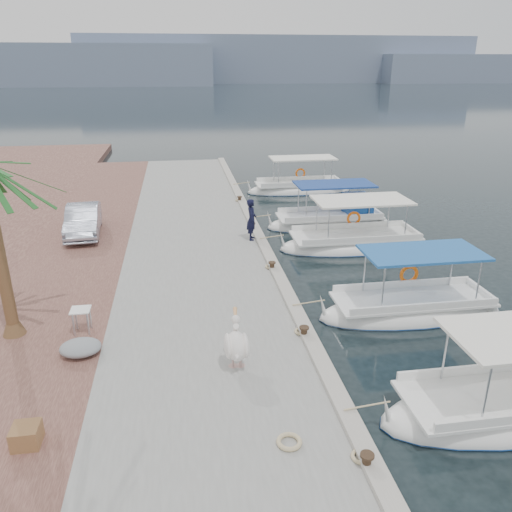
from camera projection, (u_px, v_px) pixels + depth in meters
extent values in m
plane|color=black|center=(289.00, 299.00, 17.73)|extent=(400.00, 400.00, 0.00)
cube|color=gray|center=(198.00, 248.00, 21.82)|extent=(6.00, 40.00, 0.50)
cube|color=#A39D90|center=(260.00, 238.00, 22.10)|extent=(0.44, 40.00, 0.12)
cube|color=brown|center=(79.00, 254.00, 21.10)|extent=(4.00, 40.00, 0.50)
cube|color=slate|center=(17.00, 65.00, 181.65)|extent=(140.00, 40.00, 14.00)
cube|color=slate|center=(276.00, 60.00, 213.63)|extent=(160.00, 40.00, 18.00)
cube|color=slate|center=(502.00, 68.00, 219.96)|extent=(120.00, 40.00, 11.00)
cylinder|color=silver|center=(486.00, 395.00, 10.40)|extent=(0.05, 0.05, 1.60)
torus|color=#FF640D|center=(506.00, 353.00, 12.56)|extent=(0.68, 0.12, 0.68)
ellipsoid|color=white|center=(411.00, 313.00, 16.61)|extent=(6.30, 2.13, 1.30)
ellipsoid|color=navy|center=(411.00, 313.00, 16.62)|extent=(6.33, 2.17, 0.22)
cube|color=white|center=(412.00, 299.00, 16.43)|extent=(5.16, 1.83, 0.08)
cube|color=#225FAA|center=(423.00, 253.00, 15.86)|extent=(3.78, 1.96, 0.08)
cylinder|color=silver|center=(383.00, 290.00, 15.20)|extent=(0.05, 0.05, 1.60)
torus|color=#FF640D|center=(409.00, 274.00, 17.24)|extent=(0.68, 0.12, 0.68)
ellipsoid|color=white|center=(354.00, 246.00, 22.66)|extent=(6.95, 2.45, 1.30)
ellipsoid|color=navy|center=(354.00, 246.00, 22.67)|extent=(6.98, 2.50, 0.22)
cube|color=white|center=(355.00, 236.00, 22.48)|extent=(5.70, 2.11, 0.08)
cube|color=white|center=(362.00, 200.00, 21.91)|extent=(4.17, 2.26, 0.08)
cylinder|color=silver|center=(329.00, 227.00, 21.12)|extent=(0.05, 0.05, 1.60)
torus|color=#FF640D|center=(354.00, 218.00, 23.43)|extent=(0.68, 0.12, 0.68)
ellipsoid|color=white|center=(329.00, 225.00, 25.54)|extent=(6.44, 2.16, 1.30)
ellipsoid|color=navy|center=(329.00, 226.00, 25.55)|extent=(6.47, 2.21, 0.22)
cube|color=white|center=(329.00, 216.00, 25.36)|extent=(5.28, 1.86, 0.08)
cube|color=navy|center=(334.00, 184.00, 24.79)|extent=(3.86, 1.99, 0.08)
cylinder|color=silver|center=(306.00, 206.00, 24.12)|extent=(0.05, 0.05, 1.60)
torus|color=#FF640D|center=(330.00, 202.00, 26.19)|extent=(0.68, 0.12, 0.68)
cube|color=navy|center=(358.00, 204.00, 25.37)|extent=(1.20, 1.51, 1.00)
ellipsoid|color=white|center=(299.00, 191.00, 32.35)|extent=(6.81, 2.13, 1.30)
ellipsoid|color=navy|center=(299.00, 191.00, 32.36)|extent=(6.84, 2.18, 0.22)
cube|color=white|center=(299.00, 184.00, 32.17)|extent=(5.58, 1.84, 0.08)
cube|color=white|center=(303.00, 158.00, 31.60)|extent=(4.08, 1.96, 0.08)
cylinder|color=silver|center=(279.00, 175.00, 30.93)|extent=(0.05, 0.05, 1.60)
torus|color=#FF640D|center=(300.00, 173.00, 32.99)|extent=(0.68, 0.12, 0.68)
cylinder|color=black|center=(367.00, 461.00, 9.61)|extent=(0.18, 0.18, 0.30)
cylinder|color=black|center=(367.00, 455.00, 9.56)|extent=(0.28, 0.28, 0.05)
cylinder|color=black|center=(304.00, 332.00, 14.22)|extent=(0.18, 0.18, 0.30)
cylinder|color=black|center=(304.00, 328.00, 14.17)|extent=(0.28, 0.28, 0.05)
cylinder|color=black|center=(272.00, 266.00, 18.83)|extent=(0.18, 0.18, 0.30)
cylinder|color=black|center=(272.00, 263.00, 18.77)|extent=(0.28, 0.28, 0.05)
cylinder|color=black|center=(253.00, 226.00, 23.43)|extent=(0.18, 0.18, 0.30)
cylinder|color=black|center=(253.00, 223.00, 23.38)|extent=(0.28, 0.28, 0.05)
cylinder|color=black|center=(240.00, 199.00, 28.04)|extent=(0.18, 0.18, 0.30)
cylinder|color=black|center=(240.00, 197.00, 27.98)|extent=(0.28, 0.28, 0.05)
cylinder|color=tan|center=(233.00, 360.00, 12.80)|extent=(0.06, 0.06, 0.38)
cylinder|color=tan|center=(240.00, 360.00, 12.81)|extent=(0.06, 0.06, 0.38)
ellipsoid|color=white|center=(237.00, 346.00, 12.65)|extent=(0.63, 0.95, 0.71)
cylinder|color=white|center=(236.00, 329.00, 12.85)|extent=(0.18, 0.34, 0.38)
sphere|color=white|center=(236.00, 320.00, 12.87)|extent=(0.23, 0.23, 0.23)
cone|color=#EAA566|center=(235.00, 317.00, 13.24)|extent=(0.18, 0.70, 0.28)
imported|color=black|center=(252.00, 219.00, 21.85)|extent=(0.53, 0.72, 1.83)
cone|color=brown|center=(14.00, 328.00, 14.38)|extent=(0.64, 0.64, 0.36)
imported|color=#A7AEBF|center=(83.00, 220.00, 22.60)|extent=(1.72, 4.13, 1.33)
cube|color=brown|center=(26.00, 436.00, 10.18)|extent=(0.55, 0.55, 0.44)
ellipsoid|color=gray|center=(80.00, 348.00, 13.36)|extent=(1.10, 0.90, 0.40)
cylinder|color=silver|center=(73.00, 325.00, 14.21)|extent=(0.06, 0.06, 0.70)
cylinder|color=silver|center=(88.00, 324.00, 14.27)|extent=(0.06, 0.06, 0.70)
cylinder|color=silver|center=(76.00, 318.00, 14.58)|extent=(0.06, 0.06, 0.70)
cylinder|color=silver|center=(90.00, 317.00, 14.64)|extent=(0.06, 0.06, 0.70)
cube|color=white|center=(80.00, 310.00, 14.29)|extent=(0.55, 0.55, 0.03)
torus|color=#C6B284|center=(289.00, 442.00, 10.26)|extent=(0.54, 0.54, 0.10)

